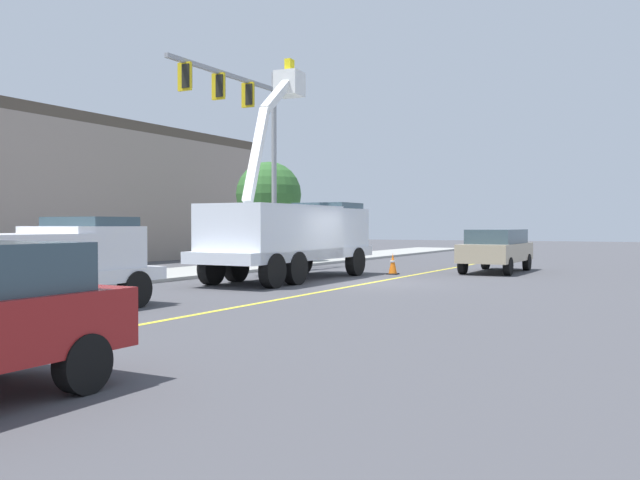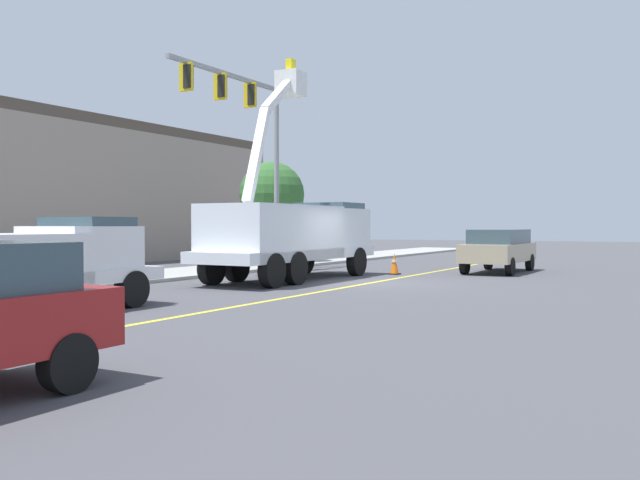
# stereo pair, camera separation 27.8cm
# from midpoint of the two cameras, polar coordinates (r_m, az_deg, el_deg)

# --- Properties ---
(ground) EXTENTS (120.00, 120.00, 0.00)m
(ground) POSITION_cam_midpoint_polar(r_m,az_deg,el_deg) (22.14, 4.60, -3.59)
(ground) COLOR #47474C
(sidewalk_far_side) EXTENTS (60.09, 8.53, 0.12)m
(sidewalk_far_side) POSITION_cam_midpoint_polar(r_m,az_deg,el_deg) (26.34, -10.96, -2.70)
(sidewalk_far_side) COLOR #9E9E99
(sidewalk_far_side) RESTS_ON ground
(lane_centre_stripe) EXTENTS (49.84, 4.28, 0.01)m
(lane_centre_stripe) POSITION_cam_midpoint_polar(r_m,az_deg,el_deg) (22.14, 4.60, -3.58)
(lane_centre_stripe) COLOR yellow
(lane_centre_stripe) RESTS_ON ground
(utility_bucket_truck) EXTENTS (8.38, 3.17, 7.97)m
(utility_bucket_truck) POSITION_cam_midpoint_polar(r_m,az_deg,el_deg) (23.39, -2.00, 0.68)
(utility_bucket_truck) COLOR white
(utility_bucket_truck) RESTS_ON ground
(service_pickup_truck) EXTENTS (5.75, 2.56, 2.06)m
(service_pickup_truck) POSITION_cam_midpoint_polar(r_m,az_deg,el_deg) (15.49, -22.33, -1.64)
(service_pickup_truck) COLOR white
(service_pickup_truck) RESTS_ON ground
(passing_minivan) EXTENTS (4.94, 2.29, 1.69)m
(passing_minivan) POSITION_cam_midpoint_polar(r_m,az_deg,el_deg) (27.91, 14.96, -0.62)
(passing_minivan) COLOR tan
(passing_minivan) RESTS_ON ground
(traffic_cone_mid_front) EXTENTS (0.40, 0.40, 0.81)m
(traffic_cone_mid_front) POSITION_cam_midpoint_polar(r_m,az_deg,el_deg) (25.98, 6.52, -2.00)
(traffic_cone_mid_front) COLOR black
(traffic_cone_mid_front) RESTS_ON ground
(traffic_signal_mast) EXTENTS (6.97, 0.89, 8.43)m
(traffic_signal_mast) POSITION_cam_midpoint_polar(r_m,az_deg,el_deg) (28.13, -5.75, 9.67)
(traffic_signal_mast) COLOR gray
(traffic_signal_mast) RESTS_ON ground
(commercial_building_backdrop) EXTENTS (25.69, 11.63, 7.00)m
(commercial_building_backdrop) POSITION_cam_midpoint_polar(r_m,az_deg,el_deg) (37.34, -21.66, 3.69)
(commercial_building_backdrop) COLOR gray
(commercial_building_backdrop) RESTS_ON ground
(street_tree_right) EXTENTS (3.14, 3.14, 4.91)m
(street_tree_right) POSITION_cam_midpoint_polar(r_m,az_deg,el_deg) (33.08, -3.80, 3.79)
(street_tree_right) COLOR brown
(street_tree_right) RESTS_ON ground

